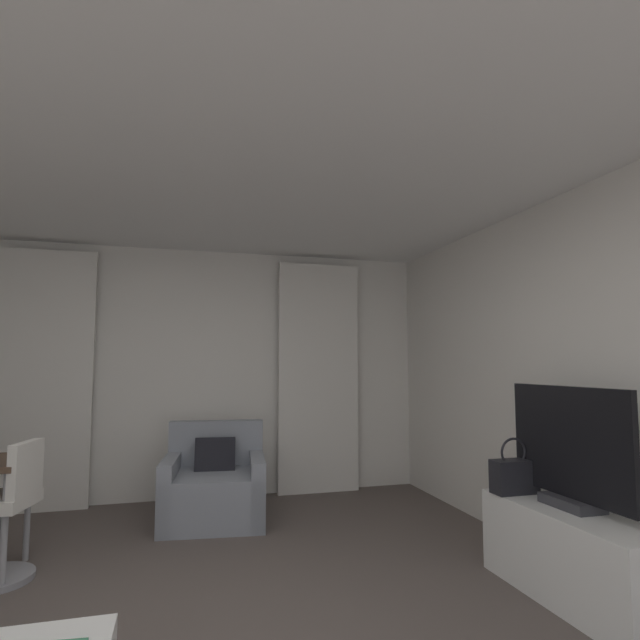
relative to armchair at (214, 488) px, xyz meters
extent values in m
cube|color=silver|center=(-0.21, 0.86, 1.02)|extent=(5.12, 0.06, 2.60)
cube|color=silver|center=(2.32, -2.17, 1.02)|extent=(0.06, 6.12, 2.60)
cube|color=white|center=(-0.21, -2.17, 2.35)|extent=(5.12, 6.12, 0.06)
cube|color=silver|center=(-1.59, 0.73, 0.97)|extent=(0.90, 0.06, 2.50)
cube|color=silver|center=(1.16, 0.73, 0.97)|extent=(0.90, 0.06, 2.50)
cube|color=gray|center=(0.00, -0.04, -0.07)|extent=(0.96, 0.91, 0.43)
cube|color=gray|center=(0.03, 0.30, 0.35)|extent=(0.88, 0.24, 0.41)
cube|color=gray|center=(0.37, -0.08, 0.00)|extent=(0.21, 0.83, 0.57)
cube|color=gray|center=(-0.38, 0.00, 0.00)|extent=(0.21, 0.83, 0.57)
cube|color=black|center=(0.01, 0.08, 0.25)|extent=(0.38, 0.24, 0.37)
cylinder|color=#99999E|center=(-1.35, -0.56, 0.07)|extent=(0.04, 0.04, 0.71)
cylinder|color=#99999E|center=(-1.35, -1.07, 0.07)|extent=(0.04, 0.04, 0.71)
cube|color=silver|center=(-1.27, -0.94, 0.43)|extent=(0.13, 0.36, 0.34)
cube|color=white|center=(1.97, -2.13, -0.02)|extent=(0.51, 1.20, 0.52)
cube|color=#333338|center=(1.97, -2.08, 0.27)|extent=(0.20, 0.36, 0.06)
cube|color=black|center=(1.97, -2.08, 0.63)|extent=(0.04, 0.96, 0.67)
cube|color=black|center=(1.86, -1.70, 0.35)|extent=(0.30, 0.14, 0.22)
torus|color=black|center=(1.86, -1.70, 0.51)|extent=(0.20, 0.02, 0.20)
camera|label=1|loc=(-0.33, -4.72, 1.10)|focal=28.64mm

